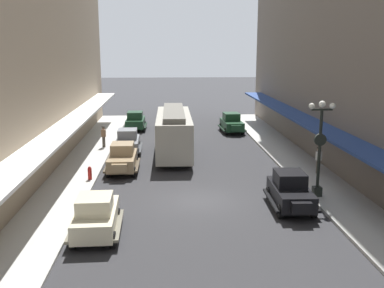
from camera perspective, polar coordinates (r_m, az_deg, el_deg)
The scene contains 14 objects.
ground_plane at distance 24.32m, azimuth 0.88°, elevation -7.13°, with size 200.00×200.00×0.00m, color #2D2D30.
sidewalk_left at distance 24.90m, azimuth -16.74°, elevation -7.02°, with size 3.00×60.00×0.15m, color #B7B5AD.
sidewalk_right at distance 25.95m, azimuth 17.73°, elevation -6.30°, with size 3.00×60.00×0.15m, color #B7B5AD.
parked_car_0 at distance 29.96m, azimuth -8.77°, elevation -1.68°, with size 2.15×4.26×1.84m.
parked_car_1 at distance 43.48m, azimuth 5.03°, elevation 2.72°, with size 2.29×4.31×1.84m.
parked_car_2 at distance 44.91m, azimuth -7.16°, elevation 2.97°, with size 2.19×4.28×1.84m.
parked_car_3 at distance 34.98m, azimuth -8.14°, elevation 0.34°, with size 2.21×4.28×1.84m.
parked_car_4 at distance 23.50m, azimuth 12.31°, elevation -5.69°, with size 2.27×4.30×1.84m.
parked_car_5 at distance 20.17m, azimuth -12.03°, elevation -8.70°, with size 2.23×4.29×1.84m.
streetcar at distance 33.82m, azimuth -2.31°, elevation 1.70°, with size 2.63×9.63×3.46m.
lamp_post_with_clock at distance 24.78m, azimuth 15.83°, elevation -0.06°, with size 1.42×0.44×5.16m.
fire_hydrant at distance 28.09m, azimuth -12.78°, elevation -3.58°, with size 0.24×0.24×0.82m.
pedestrian_0 at distance 36.81m, azimuth -11.10°, elevation 0.93°, with size 0.36×0.28×1.67m.
pedestrian_1 at distance 29.75m, azimuth 15.68°, elevation -1.96°, with size 0.36×0.28×1.67m.
Camera 1 is at (-1.78, -22.89, 8.03)m, focal length 42.25 mm.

